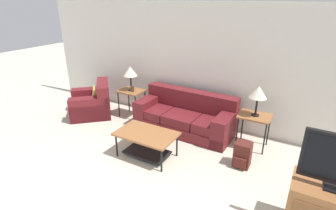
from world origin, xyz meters
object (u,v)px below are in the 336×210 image
Objects in this scene: side_table_right at (255,119)px; backpack at (242,155)px; armchair at (93,103)px; couch at (185,117)px; coffee_table at (146,139)px; table_lamp_left at (130,72)px; side_table_left at (131,93)px; table_lamp_right at (258,93)px.

side_table_right is 1.47× the size of backpack.
couch is at bearing 9.63° from armchair.
armchair is at bearing 174.98° from backpack.
side_table_right is (1.42, 0.01, 0.28)m from couch.
side_table_right reaches higher than coffee_table.
armchair is 3.76m from side_table_right.
backpack is at bearing -14.45° from table_lamp_left.
coffee_table is 1.85× the size of table_lamp_left.
couch is at bearing -179.40° from side_table_right.
armchair is at bearing 158.04° from coffee_table.
side_table_right is (2.84, 0.00, 0.00)m from side_table_left.
side_table_right is 1.14× the size of table_lamp_left.
side_table_left is at bearing 165.55° from backpack.
backpack is (0.01, -0.73, -0.88)m from table_lamp_right.
armchair reaches higher than coffee_table.
coffee_table is 2.15m from table_lamp_right.
couch reaches higher than side_table_right.
side_table_right is at bearing -135.00° from table_lamp_right.
table_lamp_right reaches higher than side_table_right.
table_lamp_left is at bearing 180.00° from table_lamp_right.
side_table_right is at bearing 90.67° from backpack.
table_lamp_right is (0.00, 0.00, 0.52)m from side_table_right.
armchair is 2.02× the size of side_table_right.
table_lamp_left is (-2.84, 0.00, 0.52)m from side_table_right.
table_lamp_left is at bearing 24.66° from armchair.
couch is 3.24× the size of side_table_right.
table_lamp_right is at bearing 45.00° from side_table_right.
table_lamp_left reaches higher than couch.
side_table_left is at bearing -180.00° from table_lamp_right.
table_lamp_right is at bearing 90.67° from backpack.
table_lamp_left is 1.28× the size of backpack.
coffee_table is 1.62× the size of side_table_left.
table_lamp_right reaches higher than armchair.
side_table_left is (-1.42, 0.01, 0.28)m from couch.
table_lamp_left is at bearing 165.55° from backpack.
side_table_right is at bearing 39.36° from coffee_table.
table_lamp_left is (0.88, 0.41, 0.81)m from armchair.
backpack is at bearing -89.33° from table_lamp_right.
table_lamp_right is at bearing 6.22° from armchair.
couch is 3.70× the size of table_lamp_left.
couch is at bearing -0.59° from table_lamp_left.
table_lamp_left is at bearing 135.04° from coffee_table.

